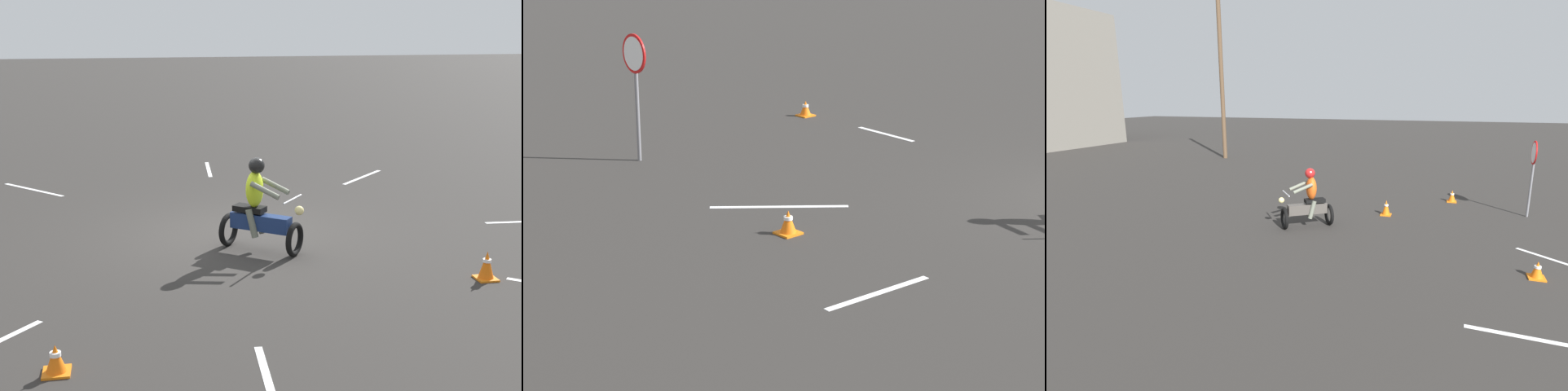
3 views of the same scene
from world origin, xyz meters
TOP-DOWN VIEW (x-y plane):
  - motorcycle_rider_background at (4.58, 10.44)m, footprint 1.31×1.49m
  - stop_sign at (7.62, 4.48)m, footprint 0.70×0.08m
  - traffic_cone_near_left at (8.78, 6.61)m, footprint 0.32×0.32m
  - traffic_cone_mid_left at (2.86, 5.05)m, footprint 0.32×0.32m
  - traffic_cone_far_right at (6.42, 8.54)m, footprint 0.32×0.32m
  - lane_stripe_ne at (3.90, 4.33)m, footprint 1.45×1.74m
  - lane_stripe_n at (0.50, 5.65)m, footprint 0.19×1.69m
  - utility_pole_near at (15.52, 19.30)m, footprint 0.24×0.24m

SIDE VIEW (x-z plane):
  - lane_stripe_ne at x=3.90m, z-range 0.00..0.01m
  - lane_stripe_n at x=0.50m, z-range 0.00..0.01m
  - traffic_cone_mid_left at x=2.86m, z-range -0.01..0.35m
  - traffic_cone_near_left at x=8.78m, z-range -0.01..0.40m
  - traffic_cone_far_right at x=6.42m, z-range -0.01..0.46m
  - motorcycle_rider_background at x=4.58m, z-range -0.10..1.56m
  - stop_sign at x=7.62m, z-range 0.48..2.78m
  - utility_pole_near at x=15.52m, z-range 0.00..8.99m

